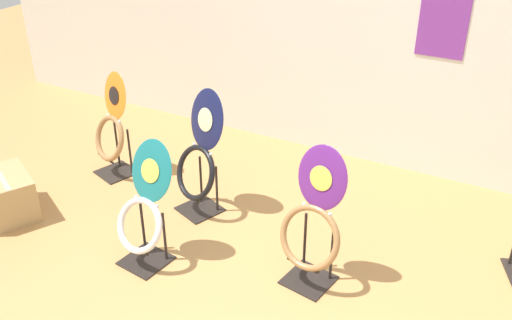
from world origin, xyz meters
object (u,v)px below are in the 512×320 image
toilet_seat_display_navy_moon (200,159)px  toilet_seat_display_purple_note (313,222)px  toilet_seat_display_orange_sun (112,131)px  toilet_seat_display_teal_sax (144,213)px  storage_box (6,195)px

toilet_seat_display_navy_moon → toilet_seat_display_purple_note: bearing=-18.7°
toilet_seat_display_orange_sun → toilet_seat_display_teal_sax: bearing=-40.2°
toilet_seat_display_navy_moon → toilet_seat_display_orange_sun: (-0.91, 0.12, -0.05)m
toilet_seat_display_navy_moon → toilet_seat_display_teal_sax: bearing=-88.9°
toilet_seat_display_orange_sun → storage_box: size_ratio=1.50×
toilet_seat_display_teal_sax → toilet_seat_display_purple_note: toilet_seat_display_purple_note is taller
toilet_seat_display_orange_sun → toilet_seat_display_navy_moon: bearing=-7.4°
toilet_seat_display_teal_sax → toilet_seat_display_orange_sun: (-0.93, 0.78, 0.02)m
toilet_seat_display_teal_sax → toilet_seat_display_purple_note: (1.01, 0.32, 0.07)m
toilet_seat_display_orange_sun → toilet_seat_display_purple_note: bearing=-13.5°
toilet_seat_display_teal_sax → storage_box: size_ratio=1.43×
toilet_seat_display_navy_moon → storage_box: (-1.21, -0.72, -0.27)m
storage_box → toilet_seat_display_teal_sax: bearing=2.7°
toilet_seat_display_orange_sun → storage_box: 0.92m
storage_box → toilet_seat_display_orange_sun: bearing=70.4°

